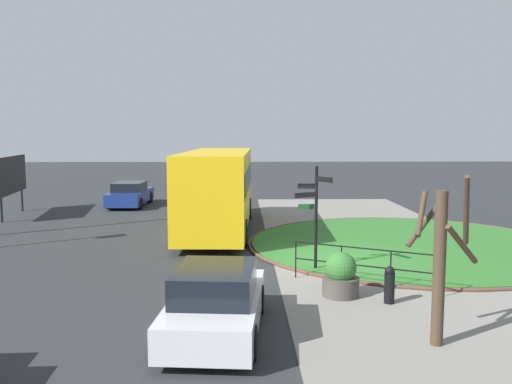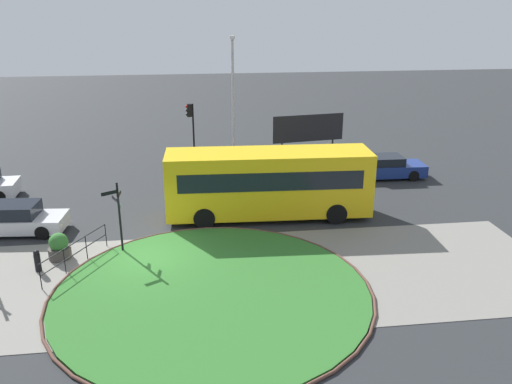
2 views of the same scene
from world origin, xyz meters
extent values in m
plane|color=#282B2D|center=(0.00, 0.00, 0.00)|extent=(120.00, 120.00, 0.00)
cube|color=gray|center=(0.00, -2.07, 0.01)|extent=(32.00, 7.87, 0.02)
cylinder|color=#2D6B28|center=(2.46, -3.18, 0.05)|extent=(11.40, 11.40, 0.10)
torus|color=brown|center=(2.46, -3.18, 0.06)|extent=(11.71, 11.71, 0.11)
cylinder|color=black|center=(-1.11, 0.69, 1.50)|extent=(0.09, 0.09, 3.01)
sphere|color=black|center=(-1.11, 0.69, 3.06)|extent=(0.10, 0.10, 0.10)
cube|color=black|center=(-1.42, 0.51, 2.73)|extent=(0.57, 0.36, 0.15)
cube|color=black|center=(-1.08, 0.99, 2.51)|extent=(0.08, 0.50, 0.15)
cube|color=black|center=(-1.28, 1.05, 2.28)|extent=(0.34, 0.64, 0.15)
cube|color=#195128|center=(-1.12, 0.98, 1.92)|extent=(0.05, 0.48, 0.15)
cylinder|color=black|center=(-4.20, -0.63, 0.38)|extent=(0.25, 0.25, 0.76)
sphere|color=black|center=(-4.20, -0.63, 0.80)|extent=(0.23, 0.23, 0.23)
cube|color=black|center=(-2.79, -0.38, 1.03)|extent=(1.88, 3.49, 0.03)
cube|color=black|center=(-2.79, -0.38, 0.57)|extent=(1.88, 3.49, 0.03)
cylinder|color=black|center=(-1.86, 1.36, 0.52)|extent=(0.04, 0.04, 1.03)
cylinder|color=black|center=(-2.48, 0.20, 0.52)|extent=(0.04, 0.04, 1.03)
cylinder|color=black|center=(-3.10, -0.96, 0.52)|extent=(0.04, 0.04, 1.03)
cylinder|color=black|center=(-3.71, -2.12, 0.52)|extent=(0.04, 0.04, 1.03)
cube|color=yellow|center=(5.56, 3.82, 1.79)|extent=(9.84, 2.87, 3.02)
cube|color=black|center=(5.62, 5.07, 2.21)|extent=(8.57, 0.37, 0.88)
cube|color=black|center=(5.51, 2.58, 2.21)|extent=(8.57, 0.37, 0.88)
cube|color=black|center=(10.44, 3.63, 1.94)|extent=(0.10, 2.03, 1.10)
cube|color=black|center=(10.44, 3.63, 3.08)|extent=(0.08, 1.36, 0.28)
cylinder|color=black|center=(8.73, 4.84, 0.50)|extent=(1.01, 0.34, 1.00)
cylinder|color=black|center=(8.63, 2.56, 0.50)|extent=(1.01, 0.34, 1.00)
cylinder|color=black|center=(2.50, 5.09, 0.50)|extent=(1.01, 0.34, 1.00)
cylinder|color=black|center=(2.40, 2.81, 0.50)|extent=(1.01, 0.34, 1.00)
cylinder|color=black|center=(-8.18, 7.63, 0.32)|extent=(0.65, 0.24, 0.64)
cylinder|color=black|center=(-8.24, 9.26, 0.32)|extent=(0.65, 0.24, 0.64)
cube|color=silver|center=(-5.96, 3.38, 0.49)|extent=(4.21, 2.09, 0.63)
cube|color=black|center=(-6.12, 3.39, 1.10)|extent=(2.16, 1.70, 0.59)
cube|color=#EAEACC|center=(-3.87, 3.71, 0.52)|extent=(0.04, 0.20, 0.12)
cube|color=#EAEACC|center=(-3.97, 2.68, 0.52)|extent=(0.04, 0.20, 0.12)
cylinder|color=black|center=(-4.63, 4.04, 0.32)|extent=(0.66, 0.28, 0.64)
cylinder|color=black|center=(-4.77, 2.48, 0.32)|extent=(0.66, 0.28, 0.64)
cylinder|color=black|center=(-7.14, 4.27, 0.32)|extent=(0.66, 0.28, 0.64)
cube|color=navy|center=(13.49, 9.07, 0.52)|extent=(4.55, 1.90, 0.68)
cube|color=black|center=(13.31, 9.07, 1.10)|extent=(2.20, 1.62, 0.48)
cube|color=#EAEACC|center=(15.77, 9.55, 0.55)|extent=(0.03, 0.20, 0.12)
cube|color=#EAEACC|center=(15.75, 8.48, 0.55)|extent=(0.03, 0.20, 0.12)
cylinder|color=black|center=(14.91, 9.85, 0.32)|extent=(0.65, 0.24, 0.64)
cylinder|color=black|center=(14.87, 8.22, 0.32)|extent=(0.65, 0.24, 0.64)
cylinder|color=black|center=(12.12, 9.92, 0.32)|extent=(0.65, 0.24, 0.64)
cylinder|color=black|center=(12.08, 8.29, 0.32)|extent=(0.65, 0.24, 0.64)
cylinder|color=black|center=(2.13, 12.07, 2.09)|extent=(0.11, 0.11, 4.18)
cube|color=black|center=(1.93, 12.04, 3.79)|extent=(0.30, 0.30, 0.78)
sphere|color=red|center=(1.78, 12.02, 4.03)|extent=(0.16, 0.16, 0.16)
sphere|color=black|center=(1.78, 12.02, 3.79)|extent=(0.16, 0.16, 0.16)
sphere|color=black|center=(1.78, 12.02, 3.55)|extent=(0.16, 0.16, 0.16)
cylinder|color=#B7B7BC|center=(4.67, 12.86, 3.92)|extent=(0.16, 0.16, 7.84)
cylinder|color=silver|center=(4.67, 12.86, 7.96)|extent=(0.32, 0.32, 0.22)
cylinder|color=black|center=(7.97, 13.78, 1.01)|extent=(0.12, 0.12, 2.03)
cylinder|color=black|center=(11.58, 14.30, 1.01)|extent=(0.12, 0.12, 2.03)
cube|color=green|center=(9.78, 14.04, 2.03)|extent=(4.83, 0.82, 1.71)
cube|color=black|center=(9.79, 13.97, 2.03)|extent=(4.92, 0.74, 1.81)
cylinder|color=#47423D|center=(-3.59, 0.41, 0.24)|extent=(0.91, 0.91, 0.49)
sphere|color=#33702D|center=(-3.59, 0.41, 0.74)|extent=(0.77, 0.77, 0.77)
camera|label=1|loc=(-16.49, 2.86, 4.03)|focal=37.71mm
camera|label=2|loc=(1.91, -20.08, 9.93)|focal=37.24mm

